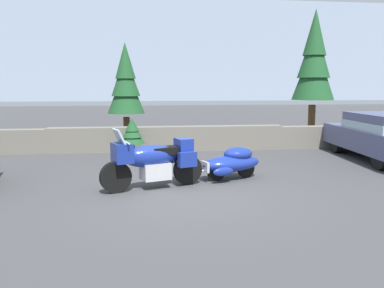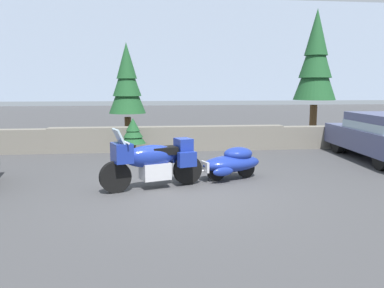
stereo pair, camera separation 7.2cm
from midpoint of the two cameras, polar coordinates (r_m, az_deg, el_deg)
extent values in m
plane|color=#424244|center=(8.20, -1.29, -7.14)|extent=(80.00, 80.00, 0.00)
cube|color=slate|center=(13.57, -3.71, 0.78)|extent=(8.00, 0.50, 0.84)
cube|color=slate|center=(16.18, 25.87, 1.07)|extent=(8.00, 0.52, 0.79)
cube|color=#99A8BF|center=(103.61, -6.85, 11.36)|extent=(240.00, 80.00, 16.00)
cylinder|color=black|center=(8.32, -11.22, -4.72)|extent=(0.67, 0.35, 0.66)
cylinder|color=black|center=(8.87, -0.86, -3.76)|extent=(0.67, 0.35, 0.66)
cube|color=silver|center=(8.57, -5.56, -3.89)|extent=(0.71, 0.61, 0.36)
ellipsoid|color=navy|center=(8.47, -6.22, -1.76)|extent=(1.28, 0.81, 0.48)
cube|color=navy|center=(8.26, -10.31, -1.25)|extent=(0.51, 0.61, 0.40)
cube|color=#9EB7C6|center=(8.20, -10.71, 1.00)|extent=(0.32, 0.48, 0.34)
cube|color=black|center=(8.56, -4.35, -0.95)|extent=(0.65, 0.52, 0.16)
cube|color=navy|center=(8.73, -1.46, -0.09)|extent=(0.43, 0.48, 0.28)
cube|color=navy|center=(8.49, -0.91, -2.24)|extent=(0.43, 0.28, 0.32)
cube|color=navy|center=(9.03, -2.54, -1.62)|extent=(0.43, 0.28, 0.32)
cylinder|color=silver|center=(8.24, -10.02, 0.35)|extent=(0.27, 0.67, 0.04)
cylinder|color=silver|center=(8.28, -10.93, -3.01)|extent=(0.26, 0.15, 0.54)
cylinder|color=black|center=(9.23, 3.30, -4.00)|extent=(0.45, 0.24, 0.44)
cylinder|color=black|center=(9.66, 7.58, -3.52)|extent=(0.45, 0.24, 0.44)
ellipsoid|color=navy|center=(9.41, 5.50, -2.80)|extent=(1.64, 1.13, 0.40)
ellipsoid|color=navy|center=(9.46, 6.45, -1.40)|extent=(0.86, 0.76, 0.32)
cube|color=silver|center=(9.06, 1.67, -3.32)|extent=(0.16, 0.32, 0.24)
ellipsoid|color=navy|center=(8.95, 4.32, -4.01)|extent=(0.54, 0.30, 0.20)
ellipsoid|color=navy|center=(9.49, 2.36, -3.28)|extent=(0.54, 0.30, 0.20)
cylinder|color=silver|center=(8.91, -0.56, -4.10)|extent=(0.68, 0.28, 0.05)
cylinder|color=black|center=(13.99, 20.04, 0.19)|extent=(0.27, 0.69, 0.68)
cylinder|color=black|center=(14.67, 25.60, 0.23)|extent=(0.27, 0.69, 0.68)
cylinder|color=black|center=(11.51, 25.50, -1.75)|extent=(0.27, 0.69, 0.68)
cube|color=#474C75|center=(13.05, 25.63, 0.53)|extent=(2.12, 4.61, 0.64)
cylinder|color=brown|center=(16.35, 16.75, 2.85)|extent=(0.28, 0.28, 1.49)
cone|color=#1E5128|center=(16.30, 17.06, 10.26)|extent=(1.62, 1.62, 2.35)
cone|color=#1E5128|center=(16.35, 17.16, 12.73)|extent=(1.26, 1.26, 2.06)
cone|color=#1E5128|center=(16.43, 17.27, 15.19)|extent=(0.89, 0.89, 1.76)
cylinder|color=brown|center=(14.71, -9.54, 1.74)|extent=(0.24, 0.24, 1.09)
cone|color=#1E5128|center=(14.62, -9.69, 7.77)|extent=(1.34, 1.34, 1.72)
cone|color=#1E5128|center=(14.63, -9.74, 9.80)|extent=(1.04, 1.04, 1.50)
cone|color=#1E5128|center=(14.65, -9.79, 11.82)|extent=(0.74, 0.74, 1.29)
cylinder|color=brown|center=(12.78, -8.75, -0.88)|extent=(0.16, 0.16, 0.35)
cone|color=#1E5128|center=(12.71, -8.79, 1.32)|extent=(0.81, 0.81, 0.55)
cone|color=#1E5128|center=(12.69, -8.81, 2.06)|extent=(0.63, 0.63, 0.48)
cone|color=#1E5128|center=(12.68, -8.83, 2.81)|extent=(0.44, 0.44, 0.41)
camera|label=1|loc=(0.04, -90.22, -0.03)|focal=36.90mm
camera|label=2|loc=(0.04, 89.78, 0.03)|focal=36.90mm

